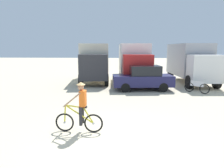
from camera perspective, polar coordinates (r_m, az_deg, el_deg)
name	(u,v)px	position (r m, az deg, el deg)	size (l,w,h in m)	color
ground_plane	(118,138)	(7.35, 1.63, -14.25)	(120.00, 120.00, 0.00)	beige
box_truck_cream_rv	(94,60)	(19.50, -4.75, 6.29)	(3.10, 6.97, 3.35)	beige
box_truck_avon_van	(134,61)	(18.99, 5.84, 6.19)	(2.79, 6.88, 3.35)	white
box_truck_grey_hauler	(190,61)	(19.50, 20.26, 5.74)	(2.83, 6.90, 3.35)	#9E9EA3
sedan_parked	(143,78)	(15.35, 8.32, 1.64)	(4.36, 2.19, 1.76)	#1E1E4C
cyclist_orange_shirt	(80,109)	(7.63, -8.49, -6.69)	(1.73, 0.52, 1.82)	black
bicycle_spare	(197,87)	(15.39, 21.74, -0.75)	(1.33, 1.19, 0.97)	black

